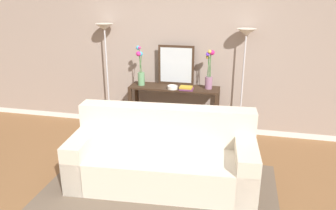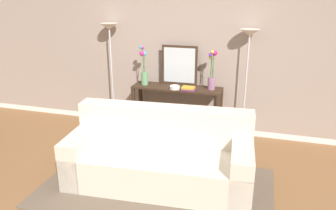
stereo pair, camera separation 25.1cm
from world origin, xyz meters
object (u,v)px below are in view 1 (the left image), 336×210
floor_lamp_left (106,47)px  vase_tall_flowers (141,70)px  vase_short_flowers (209,74)px  fruit_bowl (172,87)px  console_table (174,102)px  book_stack (186,88)px  floor_lamp_right (245,54)px  wall_mirror (176,65)px  couch (163,158)px  book_row_under_console (153,129)px

floor_lamp_left → vase_tall_flowers: size_ratio=2.78×
vase_short_flowers → fruit_bowl: bearing=-165.7°
console_table → vase_tall_flowers: bearing=-178.7°
vase_short_flowers → book_stack: size_ratio=2.90×
floor_lamp_right → book_stack: floor_lamp_right is taller
vase_short_flowers → wall_mirror: bearing=165.4°
couch → vase_tall_flowers: (-0.69, 1.38, 0.72)m
console_table → vase_tall_flowers: vase_tall_flowers is taller
console_table → floor_lamp_right: floor_lamp_right is taller
floor_lamp_right → fruit_bowl: size_ratio=10.92×
floor_lamp_right → vase_tall_flowers: 1.59m
couch → fruit_bowl: 1.38m
console_table → book_row_under_console: (-0.36, -0.00, -0.50)m
console_table → floor_lamp_right: bearing=4.7°
wall_mirror → couch: bearing=-83.9°
book_stack → book_row_under_console: size_ratio=0.49×
couch → wall_mirror: 1.74m
couch → floor_lamp_left: floor_lamp_left is taller
vase_short_flowers → book_row_under_console: size_ratio=1.43×
floor_lamp_left → vase_tall_flowers: bearing=-9.1°
couch → fruit_bowl: size_ratio=14.21×
couch → wall_mirror: size_ratio=3.59×
floor_lamp_left → book_stack: (1.35, -0.20, -0.53)m
console_table → vase_tall_flowers: (-0.53, -0.01, 0.48)m
couch → book_stack: couch is taller
wall_mirror → vase_tall_flowers: size_ratio=0.99×
book_stack → wall_mirror: bearing=128.3°
vase_short_flowers → book_row_under_console: vase_short_flowers is taller
vase_short_flowers → console_table: bearing=-178.1°
couch → fruit_bowl: bearing=97.3°
couch → floor_lamp_left: 2.22m
floor_lamp_left → fruit_bowl: (1.13, -0.20, -0.53)m
vase_tall_flowers → book_row_under_console: (0.18, 0.01, -0.98)m
floor_lamp_left → wall_mirror: 1.16m
book_stack → floor_lamp_right: bearing=13.8°
couch → vase_short_flowers: size_ratio=3.69×
console_table → book_row_under_console: bearing=-180.0°
vase_short_flowers → book_stack: vase_short_flowers is taller
vase_tall_flowers → couch: bearing=-63.3°
console_table → vase_tall_flowers: 0.72m
console_table → floor_lamp_left: size_ratio=0.81×
couch → console_table: couch is taller
floor_lamp_right → vase_tall_flowers: size_ratio=2.74×
console_table → wall_mirror: 0.57m
console_table → floor_lamp_right: 1.29m
vase_short_flowers → book_row_under_console: (-0.89, -0.02, -0.98)m
couch → floor_lamp_left: bearing=131.3°
floor_lamp_right → console_table: bearing=-175.3°
fruit_bowl → vase_tall_flowers: bearing=168.7°
console_table → book_stack: book_stack is taller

